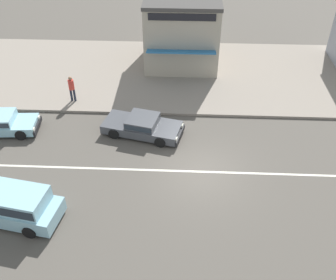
{
  "coord_description": "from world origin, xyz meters",
  "views": [
    {
      "loc": [
        -0.96,
        -14.38,
        13.26
      ],
      "look_at": [
        -1.7,
        1.45,
        0.8
      ],
      "focal_mm": 42.0,
      "sensor_mm": 36.0,
      "label": 1
    }
  ],
  "objects_px": {
    "sedan_dark_grey_2": "(143,125)",
    "shopfront_mid_block": "(182,29)",
    "pedestrian_near_clock": "(72,87)",
    "minivan_pale_blue_0": "(8,203)",
    "hatchback_pale_blue_4": "(1,122)"
  },
  "relations": [
    {
      "from": "shopfront_mid_block",
      "to": "hatchback_pale_blue_4",
      "type": "bearing_deg",
      "value": -138.13
    },
    {
      "from": "sedan_dark_grey_2",
      "to": "pedestrian_near_clock",
      "type": "height_order",
      "value": "pedestrian_near_clock"
    },
    {
      "from": "hatchback_pale_blue_4",
      "to": "shopfront_mid_block",
      "type": "height_order",
      "value": "shopfront_mid_block"
    },
    {
      "from": "minivan_pale_blue_0",
      "to": "shopfront_mid_block",
      "type": "distance_m",
      "value": 16.62
    },
    {
      "from": "hatchback_pale_blue_4",
      "to": "pedestrian_near_clock",
      "type": "xyz_separation_m",
      "value": [
        3.27,
        3.08,
        0.54
      ]
    },
    {
      "from": "minivan_pale_blue_0",
      "to": "sedan_dark_grey_2",
      "type": "bearing_deg",
      "value": 50.75
    },
    {
      "from": "sedan_dark_grey_2",
      "to": "hatchback_pale_blue_4",
      "type": "bearing_deg",
      "value": -178.9
    },
    {
      "from": "minivan_pale_blue_0",
      "to": "shopfront_mid_block",
      "type": "relative_size",
      "value": 0.86
    },
    {
      "from": "hatchback_pale_blue_4",
      "to": "sedan_dark_grey_2",
      "type": "bearing_deg",
      "value": 1.1
    },
    {
      "from": "minivan_pale_blue_0",
      "to": "shopfront_mid_block",
      "type": "xyz_separation_m",
      "value": [
        7.11,
        14.93,
        1.67
      ]
    },
    {
      "from": "sedan_dark_grey_2",
      "to": "shopfront_mid_block",
      "type": "bearing_deg",
      "value": 77.15
    },
    {
      "from": "hatchback_pale_blue_4",
      "to": "shopfront_mid_block",
      "type": "distance_m",
      "value": 13.33
    },
    {
      "from": "sedan_dark_grey_2",
      "to": "hatchback_pale_blue_4",
      "type": "relative_size",
      "value": 1.24
    },
    {
      "from": "pedestrian_near_clock",
      "to": "minivan_pale_blue_0",
      "type": "bearing_deg",
      "value": -93.46
    },
    {
      "from": "minivan_pale_blue_0",
      "to": "pedestrian_near_clock",
      "type": "height_order",
      "value": "pedestrian_near_clock"
    }
  ]
}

